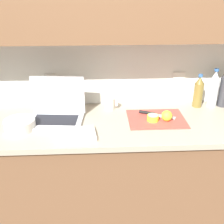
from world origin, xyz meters
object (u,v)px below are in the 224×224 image
(bottle_water_clear, at_px, (198,92))
(laptop, at_px, (57,110))
(cutting_board, at_px, (156,119))
(bottle_oil_tall, at_px, (214,89))
(measuring_cup, at_px, (110,104))
(knife, at_px, (151,114))
(bowl_white, at_px, (20,124))
(lemon_half_cut, at_px, (153,118))
(lemon_whole_beside, at_px, (167,116))

(bottle_water_clear, bearing_deg, laptop, -170.92)
(cutting_board, bearing_deg, bottle_water_clear, 30.10)
(bottle_oil_tall, bearing_deg, measuring_cup, -178.96)
(knife, xyz_separation_m, bowl_white, (-0.87, -0.15, 0.02))
(lemon_half_cut, bearing_deg, bottle_oil_tall, 25.52)
(lemon_whole_beside, bearing_deg, laptop, 174.13)
(bottle_oil_tall, bearing_deg, lemon_half_cut, -154.48)
(laptop, height_order, knife, laptop)
(lemon_whole_beside, bearing_deg, measuring_cup, 148.79)
(bottle_water_clear, height_order, measuring_cup, bottle_water_clear)
(bottle_oil_tall, height_order, bottle_water_clear, bottle_oil_tall)
(lemon_half_cut, bearing_deg, bottle_water_clear, 31.71)
(cutting_board, distance_m, bowl_white, 0.90)
(laptop, bearing_deg, measuring_cup, 27.18)
(laptop, relative_size, lemon_whole_beside, 5.33)
(laptop, bearing_deg, bottle_oil_tall, 13.13)
(lemon_half_cut, bearing_deg, lemon_whole_beside, -4.13)
(bottle_oil_tall, relative_size, bottle_water_clear, 1.16)
(bottle_oil_tall, distance_m, measuring_cup, 0.77)
(lemon_whole_beside, distance_m, bowl_white, 0.96)
(knife, relative_size, bottle_oil_tall, 0.84)
(knife, xyz_separation_m, lemon_whole_beside, (0.09, -0.10, 0.03))
(bottle_water_clear, xyz_separation_m, bowl_white, (-1.24, -0.29, -0.08))
(laptop, xyz_separation_m, knife, (0.65, 0.02, -0.05))
(lemon_half_cut, distance_m, measuring_cup, 0.36)
(laptop, bearing_deg, lemon_whole_beside, -0.95)
(bottle_water_clear, bearing_deg, measuring_cup, -178.79)
(knife, height_order, bottle_water_clear, bottle_water_clear)
(knife, xyz_separation_m, bottle_water_clear, (0.37, 0.14, 0.10))
(laptop, bearing_deg, lemon_half_cut, -1.19)
(lemon_whole_beside, relative_size, bottle_water_clear, 0.29)
(cutting_board, height_order, lemon_half_cut, lemon_half_cut)
(cutting_board, bearing_deg, bowl_white, -174.29)
(knife, bearing_deg, laptop, -155.06)
(lemon_whole_beside, relative_size, measuring_cup, 0.72)
(laptop, height_order, cutting_board, laptop)
(measuring_cup, height_order, bowl_white, measuring_cup)
(cutting_board, height_order, measuring_cup, measuring_cup)
(cutting_board, relative_size, bottle_water_clear, 1.54)
(cutting_board, xyz_separation_m, measuring_cup, (-0.31, 0.19, 0.04))
(lemon_half_cut, height_order, lemon_whole_beside, lemon_whole_beside)
(knife, height_order, lemon_half_cut, lemon_half_cut)
(cutting_board, distance_m, lemon_half_cut, 0.05)
(lemon_whole_beside, xyz_separation_m, bottle_oil_tall, (0.39, 0.24, 0.09))
(measuring_cup, bearing_deg, lemon_whole_beside, -31.21)
(measuring_cup, bearing_deg, bowl_white, -154.58)
(cutting_board, relative_size, lemon_half_cut, 4.96)
(cutting_board, distance_m, knife, 0.07)
(lemon_half_cut, relative_size, bottle_water_clear, 0.31)
(laptop, xyz_separation_m, lemon_half_cut, (0.64, -0.07, -0.04))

